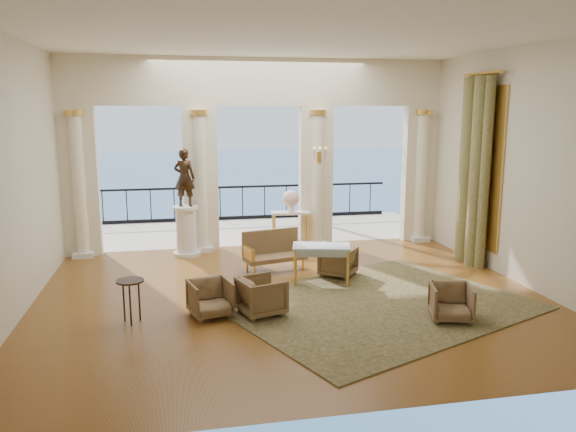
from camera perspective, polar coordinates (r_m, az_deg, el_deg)
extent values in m
plane|color=#45200B|center=(10.21, 0.34, -8.22)|extent=(9.00, 9.00, 0.00)
plane|color=beige|center=(5.89, 8.23, 0.10)|extent=(9.00, 0.00, 9.00)
plane|color=beige|center=(9.85, -26.28, 3.40)|extent=(0.00, 8.00, 8.00)
plane|color=beige|center=(11.49, 22.98, 4.57)|extent=(0.00, 8.00, 8.00)
plane|color=white|center=(9.72, 0.37, 17.73)|extent=(9.00, 9.00, 0.00)
cube|color=#F4E9CA|center=(13.46, -3.04, 13.45)|extent=(9.00, 0.30, 1.10)
cube|color=#F4E9CA|center=(13.57, -20.36, 3.25)|extent=(0.80, 0.30, 3.40)
cylinder|color=#F4E9CA|center=(13.41, -20.45, 2.73)|extent=(0.28, 0.28, 3.20)
cylinder|color=#E6AE4B|center=(13.30, -20.93, 9.78)|extent=(0.40, 0.40, 0.12)
cube|color=silver|center=(13.69, -20.03, -3.66)|extent=(0.45, 0.45, 0.12)
cube|color=#F4E9CA|center=(13.41, -8.89, 3.72)|extent=(0.80, 0.30, 3.40)
cylinder|color=#F4E9CA|center=(13.25, -8.84, 3.19)|extent=(0.28, 0.28, 3.20)
cylinder|color=#E6AE4B|center=(13.13, -9.05, 10.35)|extent=(0.40, 0.40, 0.12)
cube|color=silver|center=(13.53, -8.65, -3.28)|extent=(0.45, 0.45, 0.12)
cube|color=#F4E9CA|center=(13.81, 2.82, 4.04)|extent=(0.80, 0.30, 3.40)
cylinder|color=#F4E9CA|center=(13.65, 3.00, 3.53)|extent=(0.28, 0.28, 3.20)
cylinder|color=#E6AE4B|center=(13.54, 3.07, 10.47)|extent=(0.40, 0.40, 0.12)
cube|color=silver|center=(13.93, 2.94, -2.76)|extent=(0.45, 0.45, 0.12)
cube|color=#F4E9CA|center=(14.70, 13.11, 4.18)|extent=(0.80, 0.30, 3.40)
cylinder|color=#F4E9CA|center=(14.55, 13.38, 3.71)|extent=(0.28, 0.28, 3.20)
cylinder|color=#E6AE4B|center=(14.45, 13.68, 10.21)|extent=(0.40, 0.40, 0.12)
cube|color=silver|center=(14.81, 13.12, -2.21)|extent=(0.45, 0.45, 0.12)
cube|color=#C0B3A3|center=(15.74, -3.92, -1.59)|extent=(10.00, 3.60, 0.10)
cube|color=black|center=(17.12, -4.66, 2.98)|extent=(9.00, 0.06, 0.06)
cube|color=black|center=(17.28, -4.61, -0.14)|extent=(9.00, 0.06, 0.10)
cylinder|color=black|center=(17.20, -4.64, 1.33)|extent=(0.03, 0.03, 1.00)
cylinder|color=black|center=(17.22, -18.31, 0.82)|extent=(0.03, 0.03, 1.00)
cylinder|color=black|center=(18.13, 8.35, 1.74)|extent=(0.03, 0.03, 1.00)
cylinder|color=#4C3823|center=(16.57, 2.54, 6.57)|extent=(0.20, 0.20, 4.20)
plane|color=#2C5791|center=(70.10, -9.61, 3.05)|extent=(160.00, 160.00, 0.00)
cylinder|color=brown|center=(12.29, 19.39, 4.00)|extent=(0.26, 0.26, 4.00)
cylinder|color=brown|center=(12.66, 18.20, 4.25)|extent=(0.32, 0.32, 4.00)
cylinder|color=brown|center=(13.07, 17.39, 4.49)|extent=(0.26, 0.26, 4.00)
cylinder|color=#E6AE4B|center=(12.65, 19.13, 13.51)|extent=(0.08, 1.40, 0.08)
cube|color=#E6AE4B|center=(12.75, 19.05, 4.70)|extent=(0.04, 1.60, 3.40)
cube|color=#E6AE4B|center=(13.45, 3.18, 5.99)|extent=(0.10, 0.04, 0.25)
cylinder|color=#E6AE4B|center=(13.33, 2.68, 6.38)|extent=(0.02, 0.02, 0.22)
cylinder|color=#E6AE4B|center=(13.37, 3.27, 6.39)|extent=(0.02, 0.02, 0.22)
cylinder|color=#E6AE4B|center=(13.40, 3.85, 6.40)|extent=(0.02, 0.02, 0.22)
cube|color=#2E371A|center=(9.93, 9.04, -8.86)|extent=(5.97, 5.41, 0.02)
imported|color=#4B381F|center=(9.30, -7.89, -8.11)|extent=(0.77, 0.74, 0.66)
imported|color=#4B381F|center=(9.41, 16.24, -8.26)|extent=(0.77, 0.75, 0.65)
imported|color=#4B381F|center=(11.39, 5.08, -4.47)|extent=(0.88, 0.88, 0.67)
imported|color=#4B381F|center=(9.28, -2.71, -7.95)|extent=(0.81, 0.84, 0.70)
cube|color=#4B381F|center=(11.72, -1.32, -4.26)|extent=(1.35, 0.81, 0.09)
cube|color=#4B381F|center=(11.86, -1.80, -2.58)|extent=(1.25, 0.38, 0.52)
cube|color=#E6AE4B|center=(11.45, -4.03, -3.77)|extent=(0.20, 0.52, 0.24)
cube|color=#E6AE4B|center=(11.92, 1.28, -3.16)|extent=(0.20, 0.52, 0.24)
cylinder|color=#E6AE4B|center=(11.37, -3.40, -5.61)|extent=(0.05, 0.05, 0.23)
cylinder|color=#E6AE4B|center=(11.81, 1.52, -4.97)|extent=(0.05, 0.05, 0.23)
cylinder|color=#E6AE4B|center=(11.74, -4.16, -5.09)|extent=(0.05, 0.05, 0.23)
cylinder|color=#E6AE4B|center=(12.16, 0.64, -4.50)|extent=(0.05, 0.05, 0.23)
cube|color=#AAC1D3|center=(10.81, 3.41, -3.13)|extent=(1.21, 0.85, 0.05)
cylinder|color=#E6AE4B|center=(10.67, 0.72, -5.39)|extent=(0.04, 0.04, 0.70)
cylinder|color=#E6AE4B|center=(10.69, 6.09, -5.43)|extent=(0.04, 0.04, 0.70)
cylinder|color=#E6AE4B|center=(11.15, 0.81, -4.67)|extent=(0.04, 0.04, 0.70)
cylinder|color=#E6AE4B|center=(11.17, 5.94, -4.71)|extent=(0.04, 0.04, 0.70)
cylinder|color=silver|center=(13.23, -10.22, -3.75)|extent=(0.63, 0.63, 0.08)
cylinder|color=silver|center=(13.10, -10.30, -1.49)|extent=(0.46, 0.46, 1.00)
cylinder|color=silver|center=(13.00, -10.38, 0.85)|extent=(0.58, 0.58, 0.06)
imported|color=#2F2015|center=(12.90, -10.48, 3.86)|extent=(0.56, 0.45, 1.31)
cube|color=silver|center=(13.50, 0.30, 0.33)|extent=(0.97, 0.44, 0.05)
cylinder|color=#E6AE4B|center=(13.42, -1.42, -1.69)|extent=(0.05, 0.05, 0.84)
cylinder|color=#E6AE4B|center=(13.52, 2.13, -1.60)|extent=(0.05, 0.05, 0.84)
cylinder|color=#E6AE4B|center=(13.67, -1.52, -1.46)|extent=(0.05, 0.05, 0.84)
cylinder|color=#E6AE4B|center=(13.77, 1.96, -1.37)|extent=(0.05, 0.05, 0.84)
cylinder|color=white|center=(13.47, 0.30, 0.95)|extent=(0.20, 0.20, 0.25)
sphere|color=#ECA2AE|center=(13.44, 0.30, 1.80)|extent=(0.39, 0.39, 0.39)
cylinder|color=black|center=(9.17, -15.76, -6.36)|extent=(0.43, 0.43, 0.03)
cylinder|color=black|center=(9.33, -14.87, -8.28)|extent=(0.03, 0.03, 0.67)
cylinder|color=black|center=(9.36, -16.34, -8.30)|extent=(0.03, 0.03, 0.67)
cylinder|color=black|center=(9.15, -15.73, -8.71)|extent=(0.03, 0.03, 0.67)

